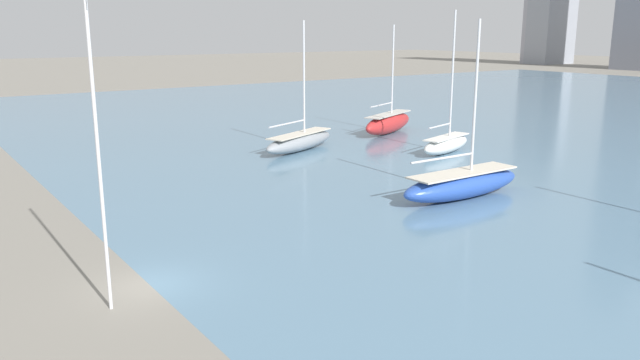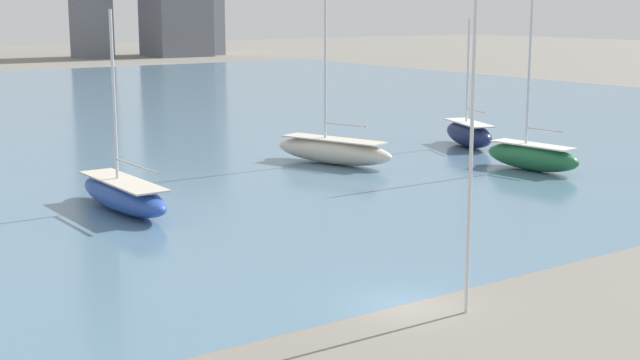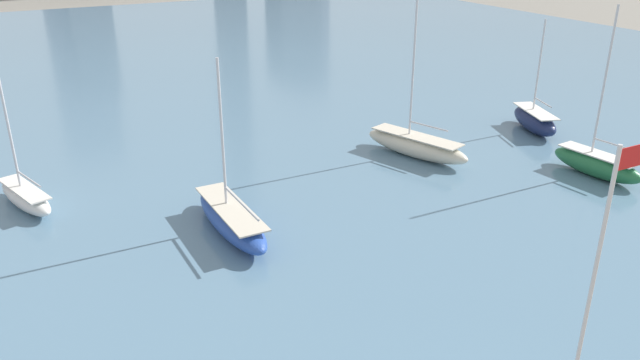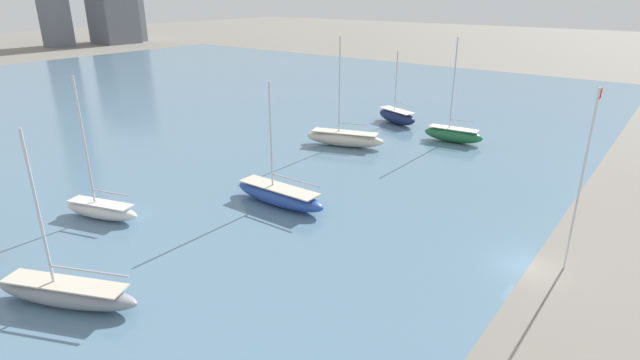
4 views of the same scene
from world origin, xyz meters
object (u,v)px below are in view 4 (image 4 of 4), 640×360
Objects in this scene: sailboat_green at (453,134)px; sailboat_white at (101,209)px; sailboat_gray at (66,292)px; sailboat_blue at (279,195)px; flag_pole at (582,177)px; sailboat_navy at (397,116)px; sailboat_cream at (344,138)px.

sailboat_green is 1.07× the size of sailboat_white.
sailboat_blue is (19.90, -0.34, 0.06)m from sailboat_gray.
sailboat_navy is (29.25, 29.62, -5.90)m from flag_pole.
flag_pole is at bearing -81.28° from sailboat_blue.
flag_pole is 1.24× the size of sailboat_navy.
sailboat_green is (-4.14, -10.54, -0.04)m from sailboat_navy.
flag_pole is 1.15× the size of sailboat_blue.
sailboat_navy is 11.33m from sailboat_green.
sailboat_navy is 53.20m from sailboat_gray.
flag_pole is at bearing -114.60° from sailboat_navy.
sailboat_navy is 0.92× the size of sailboat_blue.
sailboat_white is (-44.54, 4.63, -0.21)m from sailboat_navy.
sailboat_gray is 49.04m from sailboat_green.
sailboat_blue is (-28.88, 4.75, -0.10)m from sailboat_green.
sailboat_gray is 19.90m from sailboat_blue.
flag_pole is 42.04m from sailboat_navy.
sailboat_white is at bearing 154.04° from sailboat_green.
sailboat_green is (48.78, -5.09, 0.16)m from sailboat_gray.
sailboat_cream is 14.14m from sailboat_navy.
sailboat_white is at bearing 137.55° from sailboat_blue.
sailboat_white is (8.39, 10.08, -0.01)m from sailboat_gray.
sailboat_gray is 0.87× the size of sailboat_green.
flag_pole is 24.87m from sailboat_blue.
sailboat_navy is 0.91× the size of sailboat_gray.
sailboat_cream is at bearing 16.09° from sailboat_blue.
sailboat_white is at bearing 152.84° from sailboat_cream.
sailboat_cream reaches higher than sailboat_white.
sailboat_white is 15.53m from sailboat_blue.
sailboat_blue is at bearing 165.29° from sailboat_green.
sailboat_green is at bearing -63.93° from sailboat_cream.
sailboat_green is at bearing -91.42° from sailboat_navy.
sailboat_blue is (11.51, -10.43, 0.07)m from sailboat_white.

